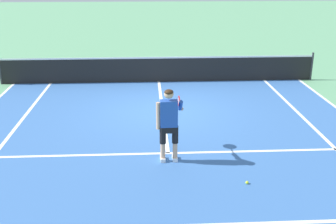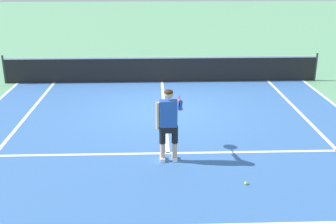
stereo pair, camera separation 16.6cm
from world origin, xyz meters
TOP-DOWN VIEW (x-y plane):
  - ground_plane at (0.00, 0.00)m, footprint 80.00×80.00m
  - court_inner_surface at (0.00, -1.28)m, footprint 10.98×9.73m
  - line_service at (0.00, -3.02)m, footprint 8.23×0.10m
  - line_centre_service at (0.00, 0.18)m, footprint 0.10×6.40m
  - line_singles_left at (-4.12, -1.28)m, footprint 0.10×9.33m
  - line_singles_right at (4.12, -1.28)m, footprint 0.10×9.33m
  - tennis_net at (0.00, 3.38)m, footprint 11.96×0.08m
  - tennis_player at (0.01, -3.39)m, footprint 0.62×1.13m
  - tennis_ball_near_feet at (1.55, -4.56)m, footprint 0.07×0.07m

SIDE VIEW (x-z plane):
  - ground_plane at x=0.00m, z-range 0.00..0.00m
  - court_inner_surface at x=0.00m, z-range 0.00..0.00m
  - line_service at x=0.00m, z-range 0.00..0.01m
  - line_centre_service at x=0.00m, z-range 0.00..0.01m
  - line_singles_left at x=-4.12m, z-range 0.00..0.01m
  - line_singles_right at x=4.12m, z-range 0.00..0.01m
  - tennis_ball_near_feet at x=1.55m, z-range 0.00..0.07m
  - tennis_net at x=0.00m, z-range -0.04..1.03m
  - tennis_player at x=0.01m, z-range 0.13..1.85m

